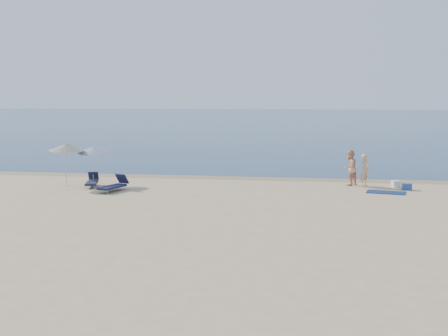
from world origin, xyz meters
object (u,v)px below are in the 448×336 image
object	(u,v)px
person_left	(365,170)
blue_cooler	(407,187)
person_right	(350,168)
umbrella_near	(93,149)

from	to	relation	value
person_left	blue_cooler	xyz separation A→B (m)	(1.95, -0.96, -0.67)
person_right	blue_cooler	bearing A→B (deg)	106.78
blue_cooler	person_left	bearing A→B (deg)	152.62
umbrella_near	person_right	bearing A→B (deg)	15.04
person_left	umbrella_near	bearing A→B (deg)	131.29
blue_cooler	umbrella_near	size ratio (longest dim) A/B	0.21
person_right	blue_cooler	distance (m)	3.02
person_right	umbrella_near	distance (m)	13.47
blue_cooler	umbrella_near	distance (m)	16.16
blue_cooler	umbrella_near	bearing A→B (deg)	-179.02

